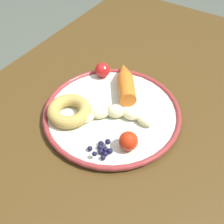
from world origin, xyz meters
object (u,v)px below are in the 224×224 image
banana (116,114)px  donut (69,111)px  tomato_near (128,141)px  carrot_orange (125,81)px  plate (112,113)px  tomato_mid (102,70)px  blueberry_pile (102,149)px  dining_table (130,131)px

banana → donut: 0.10m
tomato_near → carrot_orange: bearing=-147.2°
tomato_near → plate: bearing=-129.2°
carrot_orange → tomato_mid: size_ratio=3.52×
plate → banana: (0.01, 0.02, 0.02)m
plate → blueberry_pile: 0.11m
plate → donut: size_ratio=3.18×
dining_table → tomato_mid: tomato_mid is taller
dining_table → donut: donut is taller
carrot_orange → donut: size_ratio=1.35×
donut → tomato_near: 0.16m
plate → carrot_orange: carrot_orange is taller
dining_table → tomato_near: 0.18m
plate → tomato_mid: 0.13m
carrot_orange → tomato_near: same height
dining_table → blueberry_pile: 0.19m
dining_table → tomato_mid: (-0.04, -0.11, 0.12)m
dining_table → blueberry_pile: blueberry_pile is taller
tomato_mid → blueberry_pile: bearing=34.0°
dining_table → blueberry_pile: (0.16, 0.02, 0.11)m
banana → blueberry_pile: 0.09m
blueberry_pile → tomato_near: size_ratio=1.26×
blueberry_pile → plate: bearing=-157.0°
plate → carrot_orange: bearing=-168.2°
donut → tomato_mid: 0.16m
tomato_mid → dining_table: bearing=69.1°
plate → tomato_near: size_ratio=7.91×
banana → carrot_orange: size_ratio=1.10×
carrot_orange → tomato_mid: 0.07m
dining_table → blueberry_pile: bearing=8.3°
blueberry_pile → donut: bearing=-110.2°
tomato_mid → carrot_orange: bearing=84.3°
dining_table → donut: size_ratio=10.94×
carrot_orange → plate: bearing=11.8°
banana → tomato_mid: size_ratio=3.88×
banana → plate: bearing=-125.7°
blueberry_pile → tomato_near: (-0.04, 0.04, 0.01)m
blueberry_pile → tomato_near: 0.05m
carrot_orange → donut: carrot_orange is taller
banana → tomato_near: bearing=50.0°
tomato_near → banana: bearing=-130.0°
plate → blueberry_pile: blueberry_pile is taller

